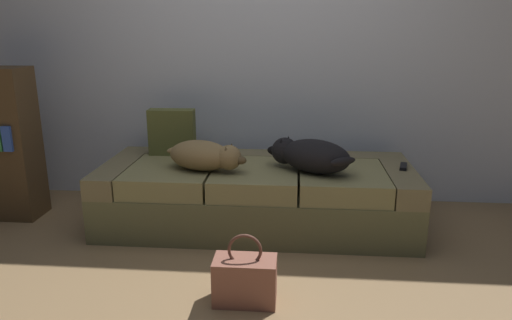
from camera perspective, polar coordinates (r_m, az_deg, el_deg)
The scene contains 8 objects.
ground_plane at distance 2.56m, azimuth -1.92°, elevation -16.67°, with size 10.00×10.00×0.00m, color olive.
back_wall at distance 3.81m, azimuth 0.90°, elevation 16.13°, with size 6.40×0.10×2.80m, color silver.
couch at distance 3.39m, azimuth 0.07°, elevation -4.20°, with size 2.15×0.89×0.44m.
dog_tan at distance 3.19m, azimuth -6.09°, elevation 0.53°, with size 0.58×0.36×0.20m.
dog_dark at distance 3.16m, azimuth 6.44°, elevation 0.57°, with size 0.61×0.46×0.22m.
tv_remote at distance 3.40m, azimuth 17.22°, elevation -0.74°, with size 0.04×0.15×0.02m, color black.
throw_pillow at distance 3.62m, azimuth -10.01°, elevation 3.32°, with size 0.34×0.12×0.34m, color brown.
handbag at distance 2.51m, azimuth -1.32°, elevation -14.10°, with size 0.32×0.18×0.38m.
Camera 1 is at (0.26, -2.15, 1.37)m, focal length 33.44 mm.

